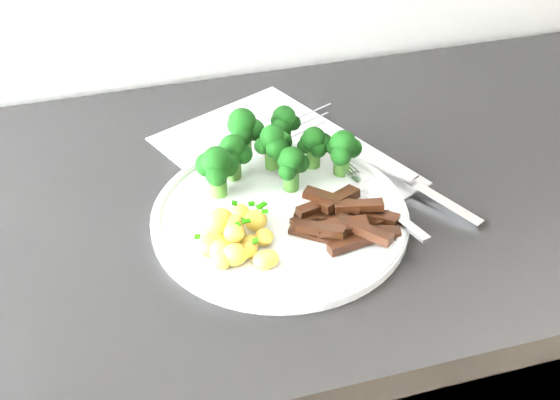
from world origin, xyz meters
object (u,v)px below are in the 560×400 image
object	(u,v)px
potatoes	(233,237)
knife	(422,191)
plate	(280,214)
broccoli	(271,147)
recipe_paper	(283,160)
fork	(381,201)
beef_strips	(345,219)

from	to	relation	value
potatoes	knife	size ratio (longest dim) A/B	0.53
plate	knife	bearing A→B (deg)	-1.56
plate	broccoli	size ratio (longest dim) A/B	1.46
knife	potatoes	bearing A→B (deg)	-171.03
potatoes	recipe_paper	bearing A→B (deg)	57.14
knife	recipe_paper	bearing A→B (deg)	139.88
plate	fork	bearing A→B (deg)	-10.18
plate	beef_strips	distance (m)	0.08
recipe_paper	knife	size ratio (longest dim) A/B	1.86
potatoes	plate	bearing A→B (deg)	33.36
recipe_paper	beef_strips	distance (m)	0.16
recipe_paper	broccoli	world-z (taller)	broccoli
recipe_paper	plate	bearing A→B (deg)	-107.52
broccoli	knife	size ratio (longest dim) A/B	1.00
recipe_paper	potatoes	world-z (taller)	potatoes
plate	potatoes	size ratio (longest dim) A/B	2.80
beef_strips	knife	bearing A→B (deg)	18.68
fork	recipe_paper	bearing A→B (deg)	120.66
broccoli	beef_strips	size ratio (longest dim) A/B	1.58
recipe_paper	beef_strips	xyz separation A→B (m)	(0.03, -0.16, 0.02)
broccoli	fork	bearing A→B (deg)	-42.60
knife	broccoli	bearing A→B (deg)	154.04
knife	plate	bearing A→B (deg)	178.44
recipe_paper	knife	distance (m)	0.19
fork	knife	bearing A→B (deg)	14.65
recipe_paper	beef_strips	bearing A→B (deg)	-80.21
plate	fork	size ratio (longest dim) A/B	1.69
plate	knife	distance (m)	0.18
potatoes	broccoli	bearing A→B (deg)	57.64
broccoli	beef_strips	xyz separation A→B (m)	(0.05, -0.12, -0.03)
potatoes	knife	distance (m)	0.25
plate	potatoes	distance (m)	0.08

